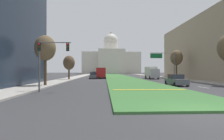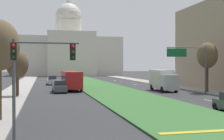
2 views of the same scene
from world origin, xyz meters
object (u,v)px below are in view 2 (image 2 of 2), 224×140
(street_tree_right_mid, at_px, (207,56))
(sedan_midblock, at_px, (60,87))
(capitol_building, at_px, (69,53))
(street_tree_left_mid, at_px, (17,65))
(box_truck_delivery, at_px, (163,80))
(sedan_distant, at_px, (52,81))
(traffic_light_near_left, at_px, (32,68))
(city_bus, at_px, (71,79))
(overhead_guide_sign, at_px, (191,60))

(street_tree_right_mid, xyz_separation_m, sedan_midblock, (-20.43, 5.19, -4.46))
(capitol_building, height_order, street_tree_left_mid, capitol_building)
(sedan_midblock, bearing_deg, box_truck_delivery, -3.45)
(street_tree_right_mid, bearing_deg, sedan_distant, 132.72)
(street_tree_right_mid, relative_size, box_truck_delivery, 1.12)
(street_tree_right_mid, bearing_deg, capitol_building, 98.89)
(traffic_light_near_left, bearing_deg, city_bus, 81.53)
(capitol_building, bearing_deg, street_tree_left_mid, -99.10)
(capitol_building, bearing_deg, street_tree_right_mid, -81.11)
(traffic_light_near_left, relative_size, overhead_guide_sign, 0.80)
(street_tree_left_mid, height_order, street_tree_right_mid, street_tree_right_mid)
(capitol_building, relative_size, sedan_midblock, 8.50)
(overhead_guide_sign, height_order, box_truck_delivery, overhead_guide_sign)
(street_tree_left_mid, relative_size, box_truck_delivery, 0.89)
(traffic_light_near_left, distance_m, city_bus, 33.26)
(capitol_building, bearing_deg, sedan_distant, -97.99)
(overhead_guide_sign, distance_m, street_tree_left_mid, 22.51)
(traffic_light_near_left, relative_size, sedan_midblock, 1.14)
(box_truck_delivery, bearing_deg, sedan_midblock, 176.55)
(city_bus, bearing_deg, box_truck_delivery, -21.92)
(traffic_light_near_left, relative_size, sedan_distant, 1.21)
(sedan_distant, relative_size, city_bus, 0.39)
(street_tree_left_mid, height_order, sedan_distant, street_tree_left_mid)
(street_tree_left_mid, xyz_separation_m, box_truck_delivery, (20.88, 4.23, -2.32))
(capitol_building, relative_size, street_tree_right_mid, 5.41)
(traffic_light_near_left, height_order, city_bus, traffic_light_near_left)
(street_tree_right_mid, height_order, sedan_midblock, street_tree_right_mid)
(box_truck_delivery, bearing_deg, street_tree_left_mid, -168.56)
(sedan_distant, xyz_separation_m, city_bus, (2.63, -13.08, 0.92))
(traffic_light_near_left, distance_m, street_tree_left_mid, 23.34)
(capitol_building, xyz_separation_m, box_truck_delivery, (7.82, -77.30, -7.24))
(street_tree_right_mid, bearing_deg, traffic_light_near_left, -135.13)
(street_tree_right_mid, distance_m, sedan_distant, 31.29)
(overhead_guide_sign, bearing_deg, city_bus, 143.10)
(capitol_building, height_order, overhead_guide_sign, capitol_building)
(box_truck_delivery, bearing_deg, capitol_building, 95.78)
(sedan_midblock, bearing_deg, sedan_distant, 91.90)
(street_tree_left_mid, distance_m, box_truck_delivery, 21.43)
(sedan_distant, bearing_deg, overhead_guide_sign, -54.08)
(street_tree_right_mid, bearing_deg, city_bus, 152.25)
(street_tree_left_mid, xyz_separation_m, sedan_midblock, (5.38, 5.16, -3.18))
(overhead_guide_sign, distance_m, sedan_distant, 30.32)
(traffic_light_near_left, xyz_separation_m, street_tree_left_mid, (-2.54, 23.20, 0.20))
(traffic_light_near_left, bearing_deg, overhead_guide_sign, 47.29)
(traffic_light_near_left, bearing_deg, capitol_building, 84.26)
(capitol_building, distance_m, sedan_midblock, 77.18)
(sedan_distant, distance_m, box_truck_delivery, 24.52)
(street_tree_left_mid, xyz_separation_m, street_tree_right_mid, (25.81, -0.03, 1.28))
(overhead_guide_sign, relative_size, sedan_distant, 1.51)
(overhead_guide_sign, bearing_deg, sedan_distant, 125.92)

